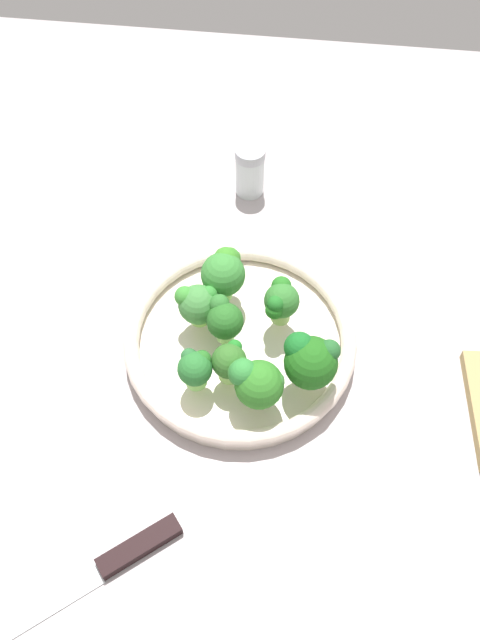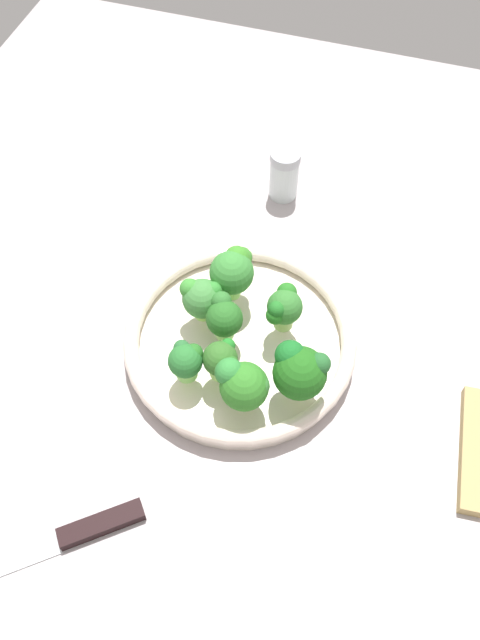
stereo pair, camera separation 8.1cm
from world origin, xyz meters
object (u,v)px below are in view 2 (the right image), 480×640
(broccoli_floret_0, at_px, (221,360))
(broccoli_floret_3, at_px, (283,307))
(knife, at_px, (59,541))
(broccoli_floret_6, at_px, (186,360))
(bowl, at_px, (240,341))
(broccoli_floret_5, at_px, (233,270))
(broccoli_floret_1, at_px, (240,383))
(broccoli_floret_4, at_px, (203,298))
(broccoli_floret_7, at_px, (299,371))
(pepper_shaker, at_px, (284,174))
(broccoli_floret_2, at_px, (224,317))

(broccoli_floret_0, relative_size, broccoli_floret_3, 0.89)
(knife, bearing_deg, broccoli_floret_6, -107.61)
(bowl, xyz_separation_m, broccoli_floret_5, (0.03, -0.06, 0.06))
(broccoli_floret_3, bearing_deg, broccoli_floret_0, 60.12)
(broccoli_floret_1, distance_m, broccoli_floret_4, 0.13)
(broccoli_floret_7, bearing_deg, broccoli_floret_5, -44.80)
(broccoli_floret_0, xyz_separation_m, broccoli_floret_6, (0.04, 0.01, -0.00))
(broccoli_floret_5, relative_size, pepper_shaker, 0.88)
(broccoli_floret_1, xyz_separation_m, broccoli_floret_7, (-0.06, -0.03, 0.00))
(broccoli_floret_7, xyz_separation_m, knife, (0.20, 0.24, -0.07))
(knife, bearing_deg, broccoli_floret_2, -108.19)
(bowl, xyz_separation_m, knife, (0.11, 0.30, -0.01))
(broccoli_floret_1, distance_m, pepper_shaker, 0.38)
(bowl, xyz_separation_m, broccoli_floret_7, (-0.09, 0.05, 0.06))
(broccoli_floret_2, bearing_deg, broccoli_floret_4, -31.10)
(knife, bearing_deg, broccoli_floret_4, -101.13)
(broccoli_floret_5, height_order, pepper_shaker, broccoli_floret_5)
(broccoli_floret_3, bearing_deg, broccoli_floret_6, 48.29)
(broccoli_floret_1, relative_size, broccoli_floret_4, 1.13)
(bowl, bearing_deg, broccoli_floret_7, 148.17)
(broccoli_floret_2, bearing_deg, broccoli_floret_5, -82.57)
(broccoli_floret_7, bearing_deg, broccoli_floret_4, -26.32)
(bowl, distance_m, knife, 0.32)
(broccoli_floret_1, bearing_deg, knife, 55.80)
(broccoli_floret_0, bearing_deg, knife, 64.95)
(broccoli_floret_5, height_order, broccoli_floret_7, same)
(broccoli_floret_2, xyz_separation_m, knife, (0.10, 0.29, -0.07))
(bowl, relative_size, broccoli_floret_4, 4.95)
(broccoli_floret_6, bearing_deg, broccoli_floret_4, -83.78)
(pepper_shaker, bearing_deg, broccoli_floret_4, 82.88)
(bowl, xyz_separation_m, pepper_shaker, (0.02, -0.28, 0.02))
(broccoli_floret_2, bearing_deg, pepper_shaker, -89.86)
(broccoli_floret_5, bearing_deg, knife, 76.27)
(broccoli_floret_1, bearing_deg, pepper_shaker, -82.81)
(broccoli_floret_1, bearing_deg, broccoli_floret_7, -151.50)
(broccoli_floret_2, distance_m, broccoli_floret_4, 0.04)
(broccoli_floret_7, relative_size, pepper_shaker, 0.89)
(broccoli_floret_4, relative_size, broccoli_floret_5, 0.82)
(broccoli_floret_0, height_order, broccoli_floret_1, broccoli_floret_1)
(broccoli_floret_0, relative_size, broccoli_floret_4, 0.90)
(broccoli_floret_2, bearing_deg, broccoli_floret_3, -152.63)
(broccoli_floret_1, xyz_separation_m, broccoli_floret_3, (-0.02, -0.12, -0.00))
(broccoli_floret_0, relative_size, broccoli_floret_5, 0.74)
(broccoli_floret_1, bearing_deg, bowl, -72.74)
(broccoli_floret_3, height_order, knife, broccoli_floret_3)
(broccoli_floret_2, relative_size, broccoli_floret_7, 0.81)
(broccoli_floret_6, xyz_separation_m, broccoli_floret_7, (-0.13, -0.02, 0.01))
(broccoli_floret_0, height_order, broccoli_floret_5, broccoli_floret_5)
(broccoli_floret_0, distance_m, broccoli_floret_2, 0.06)
(broccoli_floret_0, relative_size, broccoli_floret_6, 1.04)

